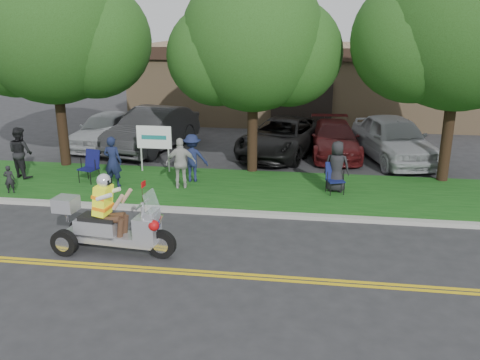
# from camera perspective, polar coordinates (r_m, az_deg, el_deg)

# --- Properties ---
(ground) EXTENTS (120.00, 120.00, 0.00)m
(ground) POSITION_cam_1_polar(r_m,az_deg,el_deg) (11.76, -5.38, -9.16)
(ground) COLOR #28282B
(ground) RESTS_ON ground
(centerline_near) EXTENTS (60.00, 0.10, 0.01)m
(centerline_near) POSITION_cam_1_polar(r_m,az_deg,el_deg) (11.26, -6.07, -10.43)
(centerline_near) COLOR gold
(centerline_near) RESTS_ON ground
(centerline_far) EXTENTS (60.00, 0.10, 0.01)m
(centerline_far) POSITION_cam_1_polar(r_m,az_deg,el_deg) (11.40, -5.87, -10.06)
(centerline_far) COLOR gold
(centerline_far) RESTS_ON ground
(curb) EXTENTS (60.00, 0.25, 0.12)m
(curb) POSITION_cam_1_polar(r_m,az_deg,el_deg) (14.46, -2.59, -3.60)
(curb) COLOR #A8A89E
(curb) RESTS_ON ground
(grass_verge) EXTENTS (60.00, 4.00, 0.10)m
(grass_verge) POSITION_cam_1_polar(r_m,az_deg,el_deg) (16.46, -1.20, -0.95)
(grass_verge) COLOR #134612
(grass_verge) RESTS_ON ground
(commercial_building) EXTENTS (18.00, 8.20, 4.00)m
(commercial_building) POSITION_cam_1_polar(r_m,az_deg,el_deg) (29.36, 7.18, 11.00)
(commercial_building) COLOR #9E7F5B
(commercial_building) RESTS_ON ground
(tree_left) EXTENTS (6.62, 5.40, 7.78)m
(tree_left) POSITION_cam_1_polar(r_m,az_deg,el_deg) (19.45, -20.13, 15.26)
(tree_left) COLOR #332114
(tree_left) RESTS_ON ground
(tree_mid) EXTENTS (5.88, 4.80, 7.05)m
(tree_mid) POSITION_cam_1_polar(r_m,az_deg,el_deg) (17.57, 1.66, 14.79)
(tree_mid) COLOR #332114
(tree_mid) RESTS_ON ground
(tree_right) EXTENTS (6.86, 5.60, 8.07)m
(tree_right) POSITION_cam_1_polar(r_m,az_deg,el_deg) (17.81, 23.71, 15.34)
(tree_right) COLOR #332114
(tree_right) RESTS_ON ground
(business_sign) EXTENTS (1.25, 0.06, 1.75)m
(business_sign) POSITION_cam_1_polar(r_m,az_deg,el_deg) (18.12, -9.61, 4.47)
(business_sign) COLOR silver
(business_sign) RESTS_ON ground
(trike_scooter) EXTENTS (2.98, 1.03, 1.95)m
(trike_scooter) POSITION_cam_1_polar(r_m,az_deg,el_deg) (12.29, -14.49, -4.98)
(trike_scooter) COLOR black
(trike_scooter) RESTS_ON ground
(lawn_chair_a) EXTENTS (0.69, 0.71, 1.06)m
(lawn_chair_a) POSITION_cam_1_polar(r_m,az_deg,el_deg) (17.60, -16.42, 1.75)
(lawn_chair_a) COLOR black
(lawn_chair_a) RESTS_ON grass_verge
(lawn_chair_b) EXTENTS (0.64, 0.66, 0.96)m
(lawn_chair_b) POSITION_cam_1_polar(r_m,az_deg,el_deg) (16.05, 10.54, 0.47)
(lawn_chair_b) COLOR black
(lawn_chair_b) RESTS_ON grass_verge
(spectator_adult_left) EXTENTS (0.63, 0.45, 1.65)m
(spectator_adult_left) POSITION_cam_1_polar(r_m,az_deg,el_deg) (16.81, -14.10, 2.03)
(spectator_adult_left) COLOR #151C3B
(spectator_adult_left) RESTS_ON grass_verge
(spectator_adult_mid) EXTENTS (1.05, 0.96, 1.74)m
(spectator_adult_mid) POSITION_cam_1_polar(r_m,az_deg,el_deg) (18.82, -23.41, 2.87)
(spectator_adult_mid) COLOR black
(spectator_adult_mid) RESTS_ON grass_verge
(spectator_adult_right) EXTENTS (1.02, 0.61, 1.63)m
(spectator_adult_right) POSITION_cam_1_polar(r_m,az_deg,el_deg) (16.26, -6.64, 1.89)
(spectator_adult_right) COLOR #B9B9B3
(spectator_adult_right) RESTS_ON grass_verge
(spectator_chair_a) EXTENTS (1.12, 0.76, 1.60)m
(spectator_chair_a) POSITION_cam_1_polar(r_m,az_deg,el_deg) (16.92, -5.38, 2.49)
(spectator_chair_a) COLOR #192146
(spectator_chair_a) RESTS_ON grass_verge
(spectator_chair_b) EXTENTS (0.86, 0.62, 1.61)m
(spectator_chair_b) POSITION_cam_1_polar(r_m,az_deg,el_deg) (16.11, 10.80, 1.51)
(spectator_chair_b) COLOR black
(spectator_chair_b) RESTS_ON grass_verge
(child_left) EXTENTS (0.37, 0.30, 0.88)m
(child_left) POSITION_cam_1_polar(r_m,az_deg,el_deg) (17.33, -24.48, 0.09)
(child_left) COLOR black
(child_left) RESTS_ON grass_verge
(parked_car_far_left) EXTENTS (2.27, 4.68, 1.54)m
(parked_car_far_left) POSITION_cam_1_polar(r_m,az_deg,el_deg) (22.73, -14.83, 5.51)
(parked_car_far_left) COLOR #B3B5BB
(parked_car_far_left) RESTS_ON ground
(parked_car_left) EXTENTS (3.01, 5.64, 1.77)m
(parked_car_left) POSITION_cam_1_polar(r_m,az_deg,el_deg) (21.76, -9.82, 5.63)
(parked_car_left) COLOR #29292B
(parked_car_left) RESTS_ON ground
(parked_car_mid) EXTENTS (3.90, 5.83, 1.49)m
(parked_car_mid) POSITION_cam_1_polar(r_m,az_deg,el_deg) (20.71, 4.75, 4.83)
(parked_car_mid) COLOR black
(parked_car_mid) RESTS_ON ground
(parked_car_right) EXTENTS (2.21, 4.75, 1.34)m
(parked_car_right) POSITION_cam_1_polar(r_m,az_deg,el_deg) (20.96, 10.51, 4.55)
(parked_car_right) COLOR #451011
(parked_car_right) RESTS_ON ground
(parked_car_far_right) EXTENTS (3.30, 5.53, 1.76)m
(parked_car_far_right) POSITION_cam_1_polar(r_m,az_deg,el_deg) (20.63, 16.87, 4.48)
(parked_car_far_right) COLOR #A1A2A7
(parked_car_far_right) RESTS_ON ground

